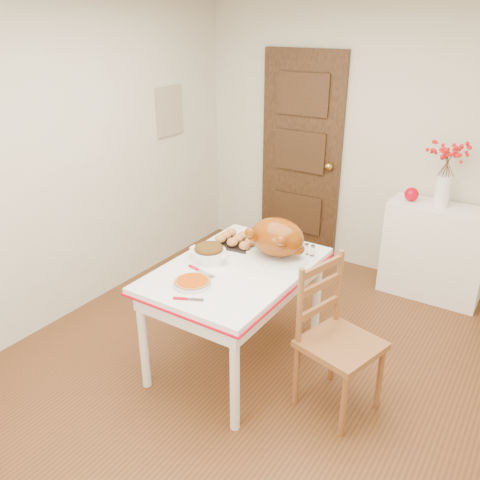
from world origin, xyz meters
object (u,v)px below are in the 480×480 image
Objects in this scene: kitchen_table at (236,315)px; turkey_platter at (277,239)px; chair_oak at (341,341)px; sideboard at (434,252)px; pumpkin_pie at (192,282)px.

turkey_platter is (0.16, 0.27, 0.53)m from kitchen_table.
sideboard is at bearing 10.59° from chair_oak.
turkey_platter is at bearing 79.00° from chair_oak.
sideboard is at bearing 64.46° from pumpkin_pie.
chair_oak is at bearing -94.14° from sideboard.
sideboard is 2.39m from pumpkin_pie.
sideboard is 0.66× the size of kitchen_table.
turkey_platter reaches higher than kitchen_table.
kitchen_table is at bearing -117.74° from sideboard.
chair_oak is at bearing -2.68° from kitchen_table.
sideboard is 2.00m from kitchen_table.
chair_oak reaches higher than sideboard.
sideboard is 3.65× the size of pumpkin_pie.
pumpkin_pie is (-0.89, -0.33, 0.30)m from chair_oak.
sideboard is 1.81m from chair_oak.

